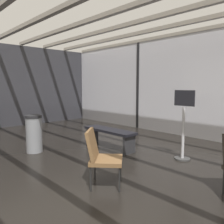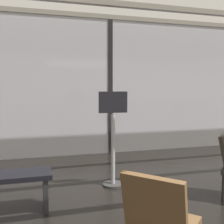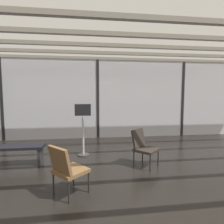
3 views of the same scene
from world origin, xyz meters
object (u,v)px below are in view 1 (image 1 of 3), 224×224
Objects in this scene: waiting_bench at (109,133)px; trash_bin at (34,134)px; lounge_chair_0 at (100,154)px; info_sign at (183,127)px.

trash_bin is (-0.93, -1.50, 0.07)m from waiting_bench.
waiting_bench is at bearing 58.08° from trash_bin.
trash_bin is (-2.41, 0.03, -0.06)m from lounge_chair_0.
lounge_chair_0 is 2.13m from waiting_bench.
info_sign is (1.69, 0.52, 0.32)m from waiting_bench.
info_sign is at bearing 17.33° from waiting_bench.
info_sign reaches higher than lounge_chair_0.
waiting_bench is at bearing -162.87° from info_sign.
trash_bin is at bearing -142.43° from info_sign.
waiting_bench is 1.77m from trash_bin.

